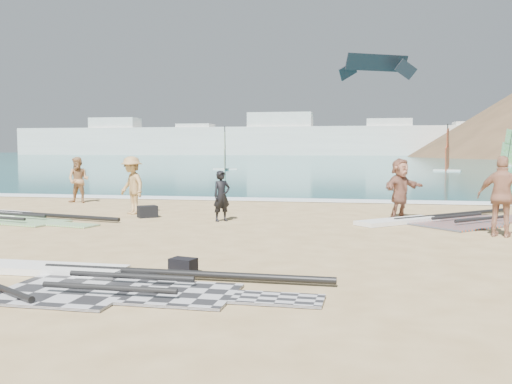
% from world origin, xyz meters
% --- Properties ---
extents(ground, '(300.00, 300.00, 0.00)m').
position_xyz_m(ground, '(0.00, 0.00, 0.00)').
color(ground, tan).
rests_on(ground, ground).
extents(sea, '(300.00, 240.00, 0.06)m').
position_xyz_m(sea, '(0.00, 132.00, 0.00)').
color(sea, '#0D5961').
rests_on(sea, ground).
extents(surf_line, '(300.00, 1.20, 0.04)m').
position_xyz_m(surf_line, '(0.00, 12.30, 0.00)').
color(surf_line, white).
rests_on(surf_line, ground).
extents(far_town, '(160.00, 8.00, 12.00)m').
position_xyz_m(far_town, '(-15.72, 150.00, 4.49)').
color(far_town, white).
rests_on(far_town, ground).
extents(rig_grey, '(6.23, 2.50, 0.20)m').
position_xyz_m(rig_grey, '(-0.54, -2.39, 0.05)').
color(rig_grey, '#242426').
rests_on(rig_grey, ground).
extents(rig_green, '(6.30, 3.21, 0.20)m').
position_xyz_m(rig_green, '(-7.18, 4.87, 0.05)').
color(rig_green, green).
rests_on(rig_green, ground).
extents(rig_orange, '(5.82, 5.09, 0.21)m').
position_xyz_m(rig_orange, '(5.80, 6.45, 0.05)').
color(rig_orange, '#E94F26').
rests_on(rig_orange, ground).
extents(gear_bag_near, '(0.71, 0.68, 0.37)m').
position_xyz_m(gear_bag_near, '(-3.11, 5.94, 0.18)').
color(gear_bag_near, black).
rests_on(gear_bag_near, ground).
extents(gear_bag_far, '(0.49, 0.40, 0.26)m').
position_xyz_m(gear_bag_far, '(0.45, -1.43, 0.13)').
color(gear_bag_far, black).
rests_on(gear_bag_far, ground).
extents(person_wetsuit, '(0.65, 0.63, 1.50)m').
position_xyz_m(person_wetsuit, '(-0.60, 5.46, 0.75)').
color(person_wetsuit, black).
rests_on(person_wetsuit, ground).
extents(beachgoer_left, '(0.89, 0.70, 1.81)m').
position_xyz_m(beachgoer_left, '(-7.53, 9.91, 0.90)').
color(beachgoer_left, tan).
rests_on(beachgoer_left, ground).
extents(beachgoer_mid, '(1.40, 1.31, 1.89)m').
position_xyz_m(beachgoer_mid, '(-3.93, 6.69, 0.95)').
color(beachgoer_mid, tan).
rests_on(beachgoer_mid, ground).
extents(beachgoer_back, '(1.26, 0.87, 1.98)m').
position_xyz_m(beachgoer_back, '(6.83, 3.89, 0.99)').
color(beachgoer_back, tan).
rests_on(beachgoer_back, ground).
extents(beachgoer_right, '(1.51, 1.68, 1.86)m').
position_xyz_m(beachgoer_right, '(4.61, 7.01, 0.93)').
color(beachgoer_right, '#9E664F').
rests_on(beachgoer_right, ground).
extents(windsurfer_left, '(2.40, 2.79, 4.22)m').
position_xyz_m(windsurfer_left, '(-9.72, 42.83, 1.25)').
color(windsurfer_left, white).
rests_on(windsurfer_left, ground).
extents(windsurfer_centre, '(2.49, 2.85, 4.36)m').
position_xyz_m(windsurfer_centre, '(10.98, 43.66, 1.28)').
color(windsurfer_centre, white).
rests_on(windsurfer_centre, ground).
extents(windsurfer_right, '(2.68, 2.87, 4.81)m').
position_xyz_m(windsurfer_right, '(20.09, 59.60, 1.37)').
color(windsurfer_right, white).
rests_on(windsurfer_right, ground).
extents(kitesurf_kite, '(6.59, 3.77, 2.40)m').
position_xyz_m(kitesurf_kite, '(4.53, 44.07, 9.85)').
color(kitesurf_kite, black).
rests_on(kitesurf_kite, ground).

